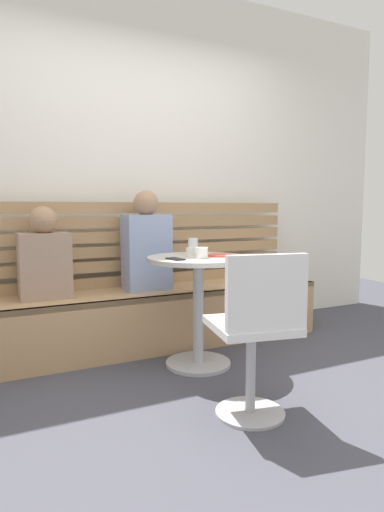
# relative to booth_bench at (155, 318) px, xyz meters

# --- Properties ---
(ground) EXTENTS (8.00, 8.00, 0.00)m
(ground) POSITION_rel_booth_bench_xyz_m (0.00, -1.20, -0.22)
(ground) COLOR #42424C
(back_wall) EXTENTS (5.20, 0.10, 2.90)m
(back_wall) POSITION_rel_booth_bench_xyz_m (0.00, 0.44, 1.23)
(back_wall) COLOR white
(back_wall) RESTS_ON ground
(booth_bench) EXTENTS (2.70, 0.52, 0.44)m
(booth_bench) POSITION_rel_booth_bench_xyz_m (0.00, 0.00, 0.00)
(booth_bench) COLOR tan
(booth_bench) RESTS_ON ground
(booth_backrest) EXTENTS (2.65, 0.04, 0.67)m
(booth_backrest) POSITION_rel_booth_bench_xyz_m (0.00, 0.24, 0.56)
(booth_backrest) COLOR #A68157
(booth_backrest) RESTS_ON booth_bench
(cafe_table) EXTENTS (0.68, 0.68, 0.74)m
(cafe_table) POSITION_rel_booth_bench_xyz_m (0.11, -0.52, 0.30)
(cafe_table) COLOR #ADADB2
(cafe_table) RESTS_ON ground
(white_chair) EXTENTS (0.47, 0.47, 0.85)m
(white_chair) POSITION_rel_booth_bench_xyz_m (0.02, -1.33, 0.24)
(white_chair) COLOR #ADADB2
(white_chair) RESTS_ON ground
(person_adult) EXTENTS (0.34, 0.22, 0.75)m
(person_adult) POSITION_rel_booth_bench_xyz_m (-0.05, 0.04, 0.56)
(person_adult) COLOR #8C9EC6
(person_adult) RESTS_ON booth_bench
(person_child_left) EXTENTS (0.34, 0.22, 0.63)m
(person_child_left) POSITION_rel_booth_bench_xyz_m (-0.79, 0.04, 0.50)
(person_child_left) COLOR #9E7F6B
(person_child_left) RESTS_ON booth_bench
(cup_espresso_small) EXTENTS (0.06, 0.06, 0.05)m
(cup_espresso_small) POSITION_rel_booth_bench_xyz_m (0.09, -0.45, 0.55)
(cup_espresso_small) COLOR silver
(cup_espresso_small) RESTS_ON cafe_table
(cup_water_clear) EXTENTS (0.07, 0.07, 0.11)m
(cup_water_clear) POSITION_rel_booth_bench_xyz_m (0.17, -0.32, 0.57)
(cup_water_clear) COLOR white
(cup_water_clear) RESTS_ON cafe_table
(cup_ceramic_white) EXTENTS (0.08, 0.08, 0.07)m
(cup_ceramic_white) POSITION_rel_booth_bench_xyz_m (0.09, -0.60, 0.55)
(cup_ceramic_white) COLOR white
(cup_ceramic_white) RESTS_ON cafe_table
(plate_small) EXTENTS (0.17, 0.17, 0.01)m
(plate_small) POSITION_rel_booth_bench_xyz_m (0.26, -0.55, 0.52)
(plate_small) COLOR #DB4C42
(plate_small) RESTS_ON cafe_table
(phone_on_table) EXTENTS (0.08, 0.15, 0.01)m
(phone_on_table) POSITION_rel_booth_bench_xyz_m (-0.09, -0.59, 0.52)
(phone_on_table) COLOR black
(phone_on_table) RESTS_ON cafe_table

